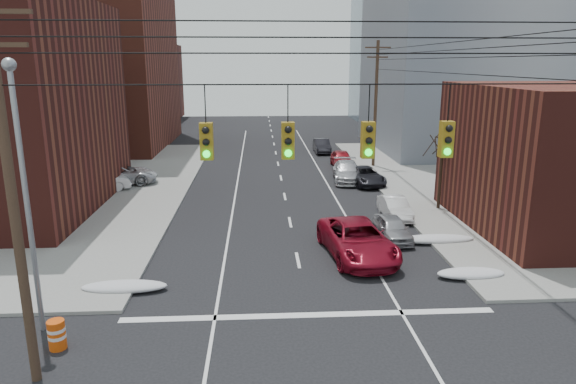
{
  "coord_description": "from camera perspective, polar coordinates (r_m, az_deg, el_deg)",
  "views": [
    {
      "loc": [
        -1.81,
        -10.86,
        9.17
      ],
      "look_at": [
        -0.39,
        13.46,
        3.0
      ],
      "focal_mm": 32.0,
      "sensor_mm": 36.0,
      "label": 1
    }
  ],
  "objects": [
    {
      "name": "building_brick_tall",
      "position": [
        63.17,
        -25.24,
        18.23
      ],
      "size": [
        24.0,
        20.0,
        30.0
      ],
      "primitive_type": "cube",
      "color": "maroon",
      "rests_on": "ground"
    },
    {
      "name": "building_brick_far",
      "position": [
        88.29,
        -19.64,
        11.35
      ],
      "size": [
        22.0,
        18.0,
        12.0
      ],
      "primitive_type": "cube",
      "color": "#4E1C17",
      "rests_on": "ground"
    },
    {
      "name": "building_office",
      "position": [
        59.89,
        20.99,
        16.51
      ],
      "size": [
        22.0,
        20.0,
        25.0
      ],
      "primitive_type": "cube",
      "color": "gray",
      "rests_on": "ground"
    },
    {
      "name": "building_glass",
      "position": [
        84.89,
        14.88,
        14.99
      ],
      "size": [
        20.0,
        18.0,
        22.0
      ],
      "primitive_type": "cube",
      "color": "gray",
      "rests_on": "ground"
    },
    {
      "name": "utility_pole_left",
      "position": [
        15.76,
        -28.39,
        0.07
      ],
      "size": [
        2.2,
        0.28,
        11.0
      ],
      "color": "#473323",
      "rests_on": "ground"
    },
    {
      "name": "utility_pole_far",
      "position": [
        46.15,
        9.72,
        9.81
      ],
      "size": [
        2.2,
        0.28,
        11.0
      ],
      "color": "#473323",
      "rests_on": "ground"
    },
    {
      "name": "traffic_signals",
      "position": [
        14.1,
        4.47,
        6.01
      ],
      "size": [
        17.0,
        0.42,
        2.02
      ],
      "color": "black",
      "rests_on": "ground"
    },
    {
      "name": "street_light",
      "position": [
        18.88,
        -27.32,
        1.53
      ],
      "size": [
        0.44,
        0.44,
        9.32
      ],
      "color": "gray",
      "rests_on": "ground"
    },
    {
      "name": "bare_tree",
      "position": [
        33.6,
        16.57,
        1.86
      ],
      "size": [
        2.09,
        2.2,
        4.93
      ],
      "color": "black",
      "rests_on": "ground"
    },
    {
      "name": "snow_nw",
      "position": [
        22.49,
        -17.72,
        -9.98
      ],
      "size": [
        3.5,
        1.08,
        0.42
      ],
      "primitive_type": "ellipsoid",
      "color": "silver",
      "rests_on": "ground"
    },
    {
      "name": "snow_ne",
      "position": [
        24.07,
        19.65,
        -8.51
      ],
      "size": [
        3.0,
        1.08,
        0.42
      ],
      "primitive_type": "ellipsoid",
      "color": "silver",
      "rests_on": "ground"
    },
    {
      "name": "snow_east_far",
      "position": [
        27.98,
        16.13,
        -5.04
      ],
      "size": [
        4.0,
        1.08,
        0.42
      ],
      "primitive_type": "ellipsoid",
      "color": "silver",
      "rests_on": "ground"
    },
    {
      "name": "red_pickup",
      "position": [
        25.08,
        7.7,
        -5.29
      ],
      "size": [
        3.53,
        6.4,
        1.7
      ],
      "primitive_type": "imported",
      "rotation": [
        0.0,
        0.0,
        0.12
      ],
      "color": "maroon",
      "rests_on": "ground"
    },
    {
      "name": "parked_car_a",
      "position": [
        27.83,
        11.52,
        -3.95
      ],
      "size": [
        1.63,
        3.74,
        1.26
      ],
      "primitive_type": "imported",
      "rotation": [
        0.0,
        0.0,
        0.04
      ],
      "color": "#A1A1A5",
      "rests_on": "ground"
    },
    {
      "name": "parked_car_b",
      "position": [
        31.69,
        11.8,
        -1.72
      ],
      "size": [
        1.38,
        3.85,
        1.26
      ],
      "primitive_type": "imported",
      "rotation": [
        0.0,
        0.0,
        0.01
      ],
      "color": "white",
      "rests_on": "ground"
    },
    {
      "name": "parked_car_c",
      "position": [
        40.03,
        8.57,
        1.8
      ],
      "size": [
        2.78,
        5.06,
        1.34
      ],
      "primitive_type": "imported",
      "rotation": [
        0.0,
        0.0,
        0.12
      ],
      "color": "black",
      "rests_on": "ground"
    },
    {
      "name": "parked_car_d",
      "position": [
        40.9,
        6.58,
        2.27
      ],
      "size": [
        2.63,
        5.47,
        1.54
      ],
      "primitive_type": "imported",
      "rotation": [
        0.0,
        0.0,
        -0.09
      ],
      "color": "#B6B7BC",
      "rests_on": "ground"
    },
    {
      "name": "parked_car_e",
      "position": [
        46.43,
        5.98,
        3.68
      ],
      "size": [
        1.84,
        4.38,
        1.48
      ],
      "primitive_type": "imported",
      "rotation": [
        0.0,
        0.0,
        -0.02
      ],
      "color": "maroon",
      "rests_on": "ground"
    },
    {
      "name": "parked_car_f",
      "position": [
        53.77,
        3.77,
        5.13
      ],
      "size": [
        1.53,
        4.33,
        1.42
      ],
      "primitive_type": "imported",
      "rotation": [
        0.0,
        0.0,
        0.01
      ],
      "color": "black",
      "rests_on": "ground"
    },
    {
      "name": "lot_car_a",
      "position": [
        39.21,
        -20.34,
        1.1
      ],
      "size": [
        4.63,
        3.1,
        1.44
      ],
      "primitive_type": "imported",
      "rotation": [
        0.0,
        0.0,
        1.97
      ],
      "color": "silver",
      "rests_on": "sidewalk_nw"
    },
    {
      "name": "lot_car_b",
      "position": [
        41.01,
        -18.23,
        1.91
      ],
      "size": [
        6.02,
        3.6,
        1.57
      ],
      "primitive_type": "imported",
      "rotation": [
        0.0,
        0.0,
        1.76
      ],
      "color": "#BBBBC0",
      "rests_on": "sidewalk_nw"
    },
    {
      "name": "lot_car_c",
      "position": [
        40.3,
        -24.54,
        1.05
      ],
      "size": [
        5.1,
        2.19,
        1.46
      ],
      "primitive_type": "imported",
      "rotation": [
        0.0,
        0.0,
        1.54
      ],
      "color": "black",
      "rests_on": "sidewalk_nw"
    },
    {
      "name": "lot_car_d",
      "position": [
        42.14,
        -24.25,
        1.65
      ],
      "size": [
        4.82,
        3.04,
        1.53
      ],
      "primitive_type": "imported",
      "rotation": [
        0.0,
        0.0,
        1.87
      ],
      "color": "#BBBCC0",
      "rests_on": "sidewalk_nw"
    },
    {
      "name": "construction_barrel",
      "position": [
        19.02,
        -24.31,
        -14.22
      ],
      "size": [
        0.75,
        0.75,
        1.0
      ],
      "rotation": [
        0.0,
        0.0,
        -0.41
      ],
      "color": "#DD4B0B",
      "rests_on": "ground"
    }
  ]
}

